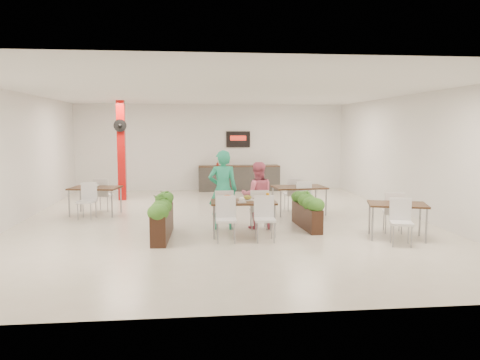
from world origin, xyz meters
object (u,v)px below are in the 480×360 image
main_table (243,206)px  side_table_b (299,190)px  side_table_a (95,191)px  side_table_c (397,209)px  planter_right (307,208)px  red_column (121,149)px  planter_left (162,214)px  diner_man (223,190)px  diner_woman (257,195)px  service_counter (239,177)px

main_table → side_table_b: bearing=52.8°
side_table_a → side_table_c: same height
planter_right → side_table_a: side_table_a is taller
side_table_c → planter_right: bearing=158.7°
red_column → side_table_c: red_column is taller
planter_right → planter_left: bearing=-168.9°
diner_man → red_column: bearing=-56.1°
side_table_c → diner_woman: bearing=171.0°
service_counter → side_table_b: 5.05m
diner_woman → main_table: bearing=60.2°
red_column → side_table_c: (6.51, -6.10, -1.02)m
diner_woman → planter_left: (-2.14, -0.71, -0.26)m
diner_man → side_table_b: 2.80m
diner_man → side_table_a: (-3.28, 2.15, -0.28)m
planter_right → diner_man: bearing=178.2°
service_counter → side_table_b: (1.13, -4.92, 0.15)m
red_column → service_counter: bearing=25.0°
diner_man → side_table_a: diner_man is taller
planter_left → main_table: bearing=1.7°
main_table → side_table_a: size_ratio=1.00×
service_counter → diner_man: (-1.07, -6.64, 0.42)m
diner_man → main_table: bearing=123.1°
red_column → main_table: red_column is taller
service_counter → diner_woman: 6.65m
red_column → service_counter: size_ratio=1.07×
planter_left → side_table_a: size_ratio=1.17×
diner_man → side_table_b: size_ratio=1.11×
red_column → service_counter: 4.56m
red_column → diner_man: (2.93, -4.77, -0.73)m
side_table_a → diner_woman: bearing=-17.6°
diner_man → side_table_a: 3.93m
red_column → diner_woman: (3.73, -4.77, -0.87)m
side_table_b → side_table_c: same height
planter_right → side_table_b: size_ratio=1.02×
red_column → diner_woman: red_column is taller
service_counter → planter_left: 7.73m
planter_right → side_table_b: bearing=82.5°
service_counter → side_table_a: bearing=-134.1°
red_column → planter_right: bearing=-44.7°
red_column → side_table_b: bearing=-30.8°
side_table_a → side_table_b: 5.49m
service_counter → side_table_c: (2.51, -7.96, 0.13)m
planter_right → side_table_a: size_ratio=1.01×
planter_left → side_table_a: bearing=124.1°
service_counter → planter_left: bearing=-108.1°
red_column → planter_left: 5.82m
planter_right → side_table_c: size_ratio=1.01×
main_table → side_table_b: same height
service_counter → diner_woman: size_ratio=1.94×
diner_woman → planter_left: size_ratio=0.80×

